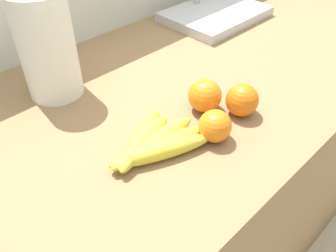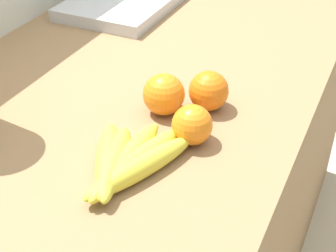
# 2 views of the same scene
# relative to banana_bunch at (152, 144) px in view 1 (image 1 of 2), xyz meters

# --- Properties ---
(ground_plane) EXTENTS (6.00, 6.00, 0.00)m
(ground_plane) POSITION_rel_banana_bunch_xyz_m (0.32, 0.14, -0.89)
(ground_plane) COLOR beige
(counter) EXTENTS (1.87, 0.73, 0.87)m
(counter) POSITION_rel_banana_bunch_xyz_m (0.32, 0.14, -0.45)
(counter) COLOR olive
(counter) RESTS_ON ground
(wall_back) EXTENTS (2.27, 0.06, 1.30)m
(wall_back) POSITION_rel_banana_bunch_xyz_m (0.32, 0.53, -0.24)
(wall_back) COLOR silver
(wall_back) RESTS_ON ground
(banana_bunch) EXTENTS (0.22, 0.17, 0.04)m
(banana_bunch) POSITION_rel_banana_bunch_xyz_m (0.00, 0.00, 0.00)
(banana_bunch) COLOR gold
(banana_bunch) RESTS_ON counter
(orange_center) EXTENTS (0.07, 0.07, 0.07)m
(orange_center) POSITION_rel_banana_bunch_xyz_m (0.22, -0.05, 0.02)
(orange_center) COLOR orange
(orange_center) RESTS_ON counter
(orange_far_right) EXTENTS (0.07, 0.07, 0.07)m
(orange_far_right) POSITION_rel_banana_bunch_xyz_m (0.12, -0.06, 0.02)
(orange_far_right) COLOR orange
(orange_far_right) RESTS_ON counter
(orange_back_right) EXTENTS (0.08, 0.08, 0.08)m
(orange_back_right) POSITION_rel_banana_bunch_xyz_m (0.18, 0.02, 0.02)
(orange_back_right) COLOR orange
(orange_back_right) RESTS_ON counter
(paper_towel_roll) EXTENTS (0.13, 0.13, 0.27)m
(paper_towel_roll) POSITION_rel_banana_bunch_xyz_m (-0.02, 0.32, 0.10)
(paper_towel_roll) COLOR white
(paper_towel_roll) RESTS_ON counter
(sink_basin) EXTENTS (0.33, 0.25, 0.23)m
(sink_basin) POSITION_rel_banana_bunch_xyz_m (0.60, 0.34, 0.00)
(sink_basin) COLOR #B7BABF
(sink_basin) RESTS_ON counter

